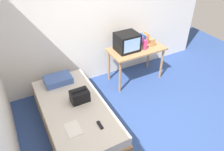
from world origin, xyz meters
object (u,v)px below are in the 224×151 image
Objects in this scene: tv at (127,42)px; pillow at (58,80)px; magazine at (73,129)px; book_row at (144,39)px; desk at (136,52)px; handbag at (80,96)px; water_bottle at (145,45)px; bed at (76,116)px; picture_frame at (153,43)px; remote_dark at (100,125)px.

pillow is (-1.45, 0.02, -0.43)m from tv.
book_row is at bearing 31.37° from magazine.
pillow is (-1.67, 0.05, -0.15)m from desk.
handbag is (0.17, -0.67, 0.04)m from pillow.
pillow reaches higher than magazine.
desk is 5.81× the size of water_bottle.
magazine is at bearing -120.96° from handbag.
tv reaches higher than handbag.
desk reaches higher than magazine.
pillow is at bearing 104.27° from handbag.
tv is 0.48m from book_row.
tv reaches higher than pillow.
magazine reaches higher than bed.
book_row is (1.88, 0.81, 0.64)m from bed.
pillow is (-2.01, 0.13, -0.33)m from picture_frame.
bed is 1.74m from tv.
water_bottle is 0.67× the size of handbag.
picture_frame reaches higher than desk.
magazine is at bearing -96.74° from pillow.
bed is at bearing -156.99° from desk.
desk is 4.00× the size of magazine.
handbag is 0.65m from remote_dark.
water_bottle is at bearing -117.87° from book_row.
tv is 1.84m from remote_dark.
picture_frame is at bearing -14.36° from desk.
tv is 1.51m from pillow.
water_bottle is 0.69× the size of magazine.
tv reaches higher than desk.
picture_frame is (0.09, -0.20, -0.03)m from book_row.
magazine is (-2.05, -1.25, -0.41)m from book_row.
picture_frame is 1.94m from handbag.
magazine is at bearing -111.85° from bed.
tv is 0.91× the size of pillow.
bed is 10.02× the size of water_bottle.
picture_frame reaches higher than pillow.
tv is 2.20× the size of water_bottle.
remote_dark is (-1.56, -1.15, -0.40)m from water_bottle.
handbag is at bearing -157.54° from desk.
pillow is at bearing 178.41° from desk.
bed is at bearing -156.66° from book_row.
desk is 1.93m from remote_dark.
bed is 4.55× the size of tv.
bed is 6.67× the size of handbag.
picture_frame reaches higher than bed.
desk is at bearing 165.64° from picture_frame.
remote_dark is (0.23, -1.31, -0.05)m from pillow.
tv reaches higher than magazine.
desk is at bearing -154.50° from book_row.
book_row is at bearing 2.10° from pillow.
book_row is (0.47, 0.09, -0.08)m from tv.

